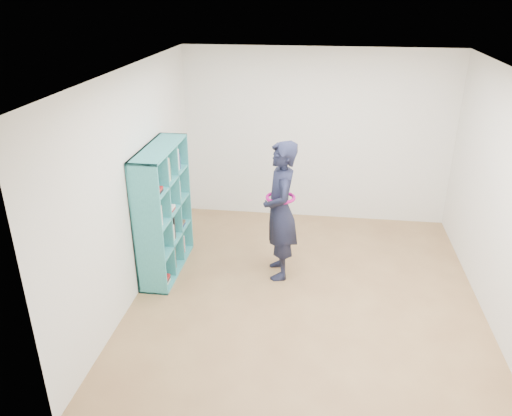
# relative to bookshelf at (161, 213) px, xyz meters

# --- Properties ---
(floor) EXTENTS (4.50, 4.50, 0.00)m
(floor) POSITION_rel_bookshelf_xyz_m (1.84, -0.35, -0.80)
(floor) COLOR brown
(floor) RESTS_ON ground
(ceiling) EXTENTS (4.50, 4.50, 0.00)m
(ceiling) POSITION_rel_bookshelf_xyz_m (1.84, -0.35, 1.80)
(ceiling) COLOR white
(ceiling) RESTS_ON wall_back
(wall_left) EXTENTS (0.02, 4.50, 2.60)m
(wall_left) POSITION_rel_bookshelf_xyz_m (-0.16, -0.35, 0.50)
(wall_left) COLOR white
(wall_left) RESTS_ON floor
(wall_right) EXTENTS (0.02, 4.50, 2.60)m
(wall_right) POSITION_rel_bookshelf_xyz_m (3.84, -0.35, 0.50)
(wall_right) COLOR white
(wall_right) RESTS_ON floor
(wall_back) EXTENTS (4.00, 0.02, 2.60)m
(wall_back) POSITION_rel_bookshelf_xyz_m (1.84, 1.90, 0.50)
(wall_back) COLOR white
(wall_back) RESTS_ON floor
(wall_front) EXTENTS (4.00, 0.02, 2.60)m
(wall_front) POSITION_rel_bookshelf_xyz_m (1.84, -2.60, 0.50)
(wall_front) COLOR white
(wall_front) RESTS_ON floor
(bookshelf) EXTENTS (0.36, 1.23, 1.64)m
(bookshelf) POSITION_rel_bookshelf_xyz_m (0.00, 0.00, 0.00)
(bookshelf) COLOR teal
(bookshelf) RESTS_ON floor
(person) EXTENTS (0.54, 0.71, 1.75)m
(person) POSITION_rel_bookshelf_xyz_m (1.47, 0.08, 0.08)
(person) COLOR black
(person) RESTS_ON floor
(smartphone) EXTENTS (0.03, 0.09, 0.12)m
(smartphone) POSITION_rel_bookshelf_xyz_m (1.31, 0.15, 0.19)
(smartphone) COLOR silver
(smartphone) RESTS_ON person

